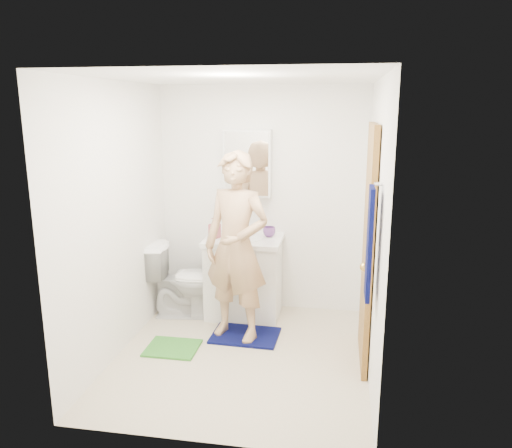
{
  "coord_description": "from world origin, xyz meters",
  "views": [
    {
      "loc": [
        0.81,
        -3.99,
        2.18
      ],
      "look_at": [
        0.09,
        0.25,
        1.16
      ],
      "focal_mm": 35.0,
      "sensor_mm": 36.0,
      "label": 1
    }
  ],
  "objects": [
    {
      "name": "wall_back",
      "position": [
        0.0,
        1.21,
        1.2
      ],
      "size": [
        2.2,
        0.02,
        2.4
      ],
      "primitive_type": "cube",
      "color": "white",
      "rests_on": "ground"
    },
    {
      "name": "medicine_cabinet",
      "position": [
        -0.15,
        1.14,
        1.6
      ],
      "size": [
        0.5,
        0.12,
        0.7
      ],
      "primitive_type": "cube",
      "color": "white",
      "rests_on": "wall_back"
    },
    {
      "name": "door_knob",
      "position": [
        1.03,
        -0.17,
        0.95
      ],
      "size": [
        0.07,
        0.07,
        0.07
      ],
      "primitive_type": "sphere",
      "color": "gold",
      "rests_on": "door"
    },
    {
      "name": "soap_dispenser",
      "position": [
        -0.45,
        0.88,
        0.96
      ],
      "size": [
        0.13,
        0.13,
        0.21
      ],
      "primitive_type": "imported",
      "rotation": [
        0.0,
        0.0,
        -0.42
      ],
      "color": "#AF5259",
      "rests_on": "countertop"
    },
    {
      "name": "wall_front",
      "position": [
        0.0,
        -1.21,
        1.2
      ],
      "size": [
        2.2,
        0.02,
        2.4
      ],
      "primitive_type": "cube",
      "color": "white",
      "rests_on": "ground"
    },
    {
      "name": "countertop",
      "position": [
        -0.15,
        0.91,
        0.83
      ],
      "size": [
        0.79,
        0.59,
        0.05
      ],
      "primitive_type": "cube",
      "color": "white",
      "rests_on": "vanity_cabinet"
    },
    {
      "name": "wall_left",
      "position": [
        -1.11,
        0.0,
        1.2
      ],
      "size": [
        0.02,
        2.4,
        2.4
      ],
      "primitive_type": "cube",
      "color": "white",
      "rests_on": "ground"
    },
    {
      "name": "bath_mat",
      "position": [
        -0.04,
        0.39,
        0.01
      ],
      "size": [
        0.66,
        0.48,
        0.02
      ],
      "primitive_type": "cube",
      "rotation": [
        0.0,
        0.0,
        -0.04
      ],
      "color": "#070B41",
      "rests_on": "floor"
    },
    {
      "name": "vanity_cabinet",
      "position": [
        -0.15,
        0.91,
        0.4
      ],
      "size": [
        0.75,
        0.55,
        0.8
      ],
      "primitive_type": "cube",
      "color": "white",
      "rests_on": "floor"
    },
    {
      "name": "floor",
      "position": [
        0.0,
        0.0,
        -0.01
      ],
      "size": [
        2.2,
        2.4,
        0.02
      ],
      "primitive_type": "cube",
      "color": "beige",
      "rests_on": "ground"
    },
    {
      "name": "ceiling",
      "position": [
        0.0,
        0.0,
        2.41
      ],
      "size": [
        2.2,
        2.4,
        0.02
      ],
      "primitive_type": "cube",
      "color": "white",
      "rests_on": "ground"
    },
    {
      "name": "towel_hook",
      "position": [
        1.07,
        -0.57,
        1.67
      ],
      "size": [
        0.06,
        0.02,
        0.02
      ],
      "primitive_type": "cylinder",
      "rotation": [
        0.0,
        1.57,
        0.0
      ],
      "color": "silver",
      "rests_on": "wall_right"
    },
    {
      "name": "green_rug",
      "position": [
        -0.65,
        0.03,
        0.01
      ],
      "size": [
        0.47,
        0.4,
        0.02
      ],
      "primitive_type": "cube",
      "rotation": [
        0.0,
        0.0,
        0.0
      ],
      "color": "#398B2E",
      "rests_on": "floor"
    },
    {
      "name": "wall_right",
      "position": [
        1.11,
        0.0,
        1.2
      ],
      "size": [
        0.02,
        2.4,
        2.4
      ],
      "primitive_type": "cube",
      "color": "white",
      "rests_on": "ground"
    },
    {
      "name": "mirror_panel",
      "position": [
        -0.15,
        1.08,
        1.6
      ],
      "size": [
        0.46,
        0.01,
        0.66
      ],
      "primitive_type": "cube",
      "color": "white",
      "rests_on": "wall_back"
    },
    {
      "name": "door",
      "position": [
        1.07,
        0.15,
        1.02
      ],
      "size": [
        0.05,
        0.8,
        2.05
      ],
      "primitive_type": "cube",
      "color": "olive",
      "rests_on": "ground"
    },
    {
      "name": "faucet",
      "position": [
        -0.15,
        1.09,
        0.91
      ],
      "size": [
        0.03,
        0.03,
        0.12
      ],
      "primitive_type": "cylinder",
      "color": "silver",
      "rests_on": "countertop"
    },
    {
      "name": "man",
      "position": [
        -0.11,
        0.36,
        0.91
      ],
      "size": [
        0.75,
        0.6,
        1.78
      ],
      "primitive_type": "imported",
      "rotation": [
        0.0,
        0.0,
        -0.31
      ],
      "color": "tan",
      "rests_on": "bath_mat"
    },
    {
      "name": "sink_basin",
      "position": [
        -0.15,
        0.91,
        0.84
      ],
      "size": [
        0.4,
        0.4,
        0.03
      ],
      "primitive_type": "cylinder",
      "color": "white",
      "rests_on": "countertop"
    },
    {
      "name": "toilet",
      "position": [
        -0.75,
        0.8,
        0.39
      ],
      "size": [
        0.82,
        0.53,
        0.79
      ],
      "primitive_type": "imported",
      "rotation": [
        0.0,
        0.0,
        1.69
      ],
      "color": "white",
      "rests_on": "floor"
    },
    {
      "name": "toothbrush_cup",
      "position": [
        0.1,
        1.01,
        0.9
      ],
      "size": [
        0.17,
        0.17,
        0.1
      ],
      "primitive_type": "imported",
      "rotation": [
        0.0,
        0.0,
        0.31
      ],
      "color": "#6B3D87",
      "rests_on": "countertop"
    },
    {
      "name": "towel",
      "position": [
        1.03,
        -0.57,
        1.25
      ],
      "size": [
        0.03,
        0.24,
        0.8
      ],
      "primitive_type": "cube",
      "color": "#070B41",
      "rests_on": "wall_right"
    }
  ]
}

